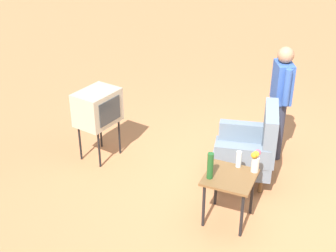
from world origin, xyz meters
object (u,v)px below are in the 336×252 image
object	(u,v)px
bottle_short_clear	(239,159)
side_table	(230,183)
tv_on_stand	(98,108)
person_standing	(281,96)
flower_vase	(255,160)
armchair	(251,147)
bottle_wine_green	(210,166)

from	to	relation	value
bottle_short_clear	side_table	bearing A→B (deg)	-7.08
tv_on_stand	person_standing	xyz separation A→B (m)	(-1.06, 2.30, 0.16)
tv_on_stand	flower_vase	xyz separation A→B (m)	(0.43, 2.33, -0.02)
bottle_short_clear	flower_vase	world-z (taller)	flower_vase
person_standing	armchair	bearing A→B (deg)	-12.95
person_standing	bottle_wine_green	bearing A→B (deg)	-12.30
armchair	side_table	xyz separation A→B (m)	(0.91, -0.01, 0.02)
bottle_short_clear	tv_on_stand	bearing A→B (deg)	-100.89
tv_on_stand	bottle_short_clear	size ratio (longest dim) A/B	5.15
bottle_wine_green	flower_vase	distance (m)	0.54
person_standing	bottle_wine_green	xyz separation A→B (m)	(1.82, -0.40, -0.17)
tv_on_stand	flower_vase	distance (m)	2.37
armchair	side_table	world-z (taller)	armchair
tv_on_stand	person_standing	world-z (taller)	person_standing
side_table	flower_vase	bearing A→B (deg)	133.02
tv_on_stand	bottle_short_clear	world-z (taller)	tv_on_stand
tv_on_stand	flower_vase	world-z (taller)	tv_on_stand
bottle_wine_green	flower_vase	world-z (taller)	bottle_wine_green
side_table	tv_on_stand	size ratio (longest dim) A/B	0.59
armchair	tv_on_stand	xyz separation A→B (m)	(0.27, -2.12, 0.28)
side_table	flower_vase	world-z (taller)	flower_vase
side_table	bottle_short_clear	bearing A→B (deg)	172.92
person_standing	bottle_short_clear	size ratio (longest dim) A/B	8.20
person_standing	flower_vase	size ratio (longest dim) A/B	6.19
bottle_wine_green	flower_vase	bearing A→B (deg)	127.90
armchair	tv_on_stand	size ratio (longest dim) A/B	1.03
person_standing	bottle_short_clear	xyz separation A→B (m)	(1.47, -0.17, -0.23)
armchair	bottle_short_clear	size ratio (longest dim) A/B	5.30
side_table	bottle_wine_green	xyz separation A→B (m)	(0.12, -0.20, 0.25)
tv_on_stand	bottle_wine_green	size ratio (longest dim) A/B	3.22
armchair	flower_vase	distance (m)	0.78
armchair	bottle_wine_green	size ratio (longest dim) A/B	3.31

